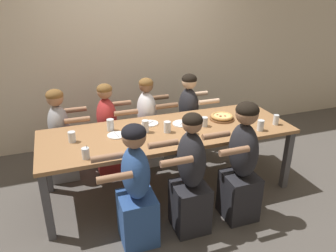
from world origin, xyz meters
TOP-DOWN VIEW (x-y plane):
  - ground_plane at (0.00, 0.00)m, footprint 18.00×18.00m
  - restaurant_back_panel at (0.00, 1.53)m, footprint 10.00×0.06m
  - dining_table at (0.00, 0.00)m, footprint 2.71×0.94m
  - pizza_board_main at (0.70, 0.08)m, footprint 0.28×0.28m
  - empty_plate_a at (-0.13, 0.24)m, footprint 0.19×0.19m
  - empty_plate_b at (0.21, 0.11)m, footprint 0.22×0.22m
  - empty_plate_c at (-0.55, 0.05)m, footprint 0.19×0.19m
  - cocktail_glass_blue at (-0.90, -0.34)m, footprint 0.07×0.07m
  - drinking_glass_a at (-0.58, 0.20)m, footprint 0.08×0.08m
  - drinking_glass_b at (1.19, -0.25)m, footprint 0.06×0.06m
  - drinking_glass_c at (0.42, -0.03)m, footprint 0.07×0.07m
  - drinking_glass_d at (0.19, -0.16)m, footprint 0.08×0.08m
  - drinking_glass_e at (0.14, -0.25)m, footprint 0.07×0.07m
  - drinking_glass_f at (-0.99, 0.05)m, footprint 0.07×0.07m
  - drinking_glass_g at (-0.24, 0.04)m, footprint 0.07×0.07m
  - drinking_glass_h at (0.93, -0.33)m, footprint 0.07×0.07m
  - drinking_glass_i at (-0.02, -0.04)m, footprint 0.07×0.07m
  - diner_far_midleft at (-0.54, 0.69)m, footprint 0.51×0.40m
  - diner_far_left at (-1.10, 0.69)m, footprint 0.51×0.40m
  - diner_far_midright at (0.53, 0.69)m, footprint 0.51×0.40m
  - diner_far_center at (-0.04, 0.69)m, footprint 0.51×0.40m
  - diner_near_midright at (0.51, -0.69)m, footprint 0.51×0.40m
  - diner_near_center at (-0.03, -0.69)m, footprint 0.51×0.40m
  - diner_near_midleft at (-0.54, -0.69)m, footprint 0.51×0.40m

SIDE VIEW (x-z plane):
  - ground_plane at x=0.00m, z-range 0.00..0.00m
  - diner_far_midleft at x=-0.54m, z-range -0.05..1.07m
  - diner_far_left at x=-1.10m, z-range -0.05..1.07m
  - diner_far_center at x=-0.04m, z-range -0.06..1.10m
  - diner_far_midright at x=0.53m, z-range -0.05..1.11m
  - diner_near_midleft at x=-0.54m, z-range -0.04..1.12m
  - diner_near_center at x=-0.03m, z-range -0.06..1.14m
  - diner_near_midright at x=0.51m, z-range -0.04..1.19m
  - dining_table at x=0.00m, z-range 0.31..1.05m
  - empty_plate_b at x=0.21m, z-range 0.74..0.76m
  - empty_plate_c at x=-0.55m, z-range 0.74..0.76m
  - empty_plate_a at x=-0.13m, z-range 0.74..0.76m
  - pizza_board_main at x=0.70m, z-range 0.75..0.80m
  - drinking_glass_c at x=0.42m, z-range 0.74..0.84m
  - cocktail_glass_blue at x=-0.90m, z-range 0.73..0.86m
  - drinking_glass_f at x=-0.99m, z-range 0.74..0.85m
  - drinking_glass_e at x=0.14m, z-range 0.74..0.85m
  - drinking_glass_b at x=1.19m, z-range 0.74..0.85m
  - drinking_glass_h at x=0.93m, z-range 0.74..0.85m
  - drinking_glass_i at x=-0.02m, z-range 0.74..0.86m
  - drinking_glass_a at x=-0.58m, z-range 0.74..0.86m
  - drinking_glass_g at x=-0.24m, z-range 0.74..0.87m
  - drinking_glass_d at x=0.19m, z-range 0.74..0.87m
  - restaurant_back_panel at x=0.00m, z-range 0.00..3.20m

